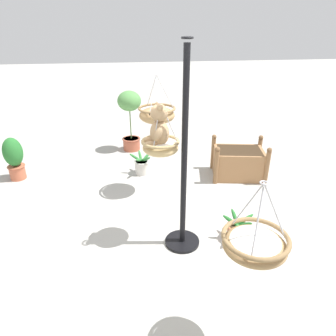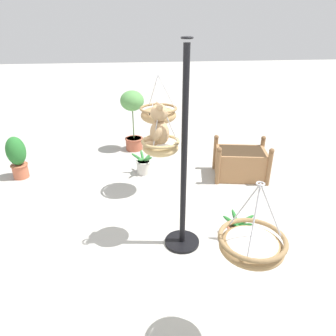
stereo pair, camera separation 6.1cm
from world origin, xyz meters
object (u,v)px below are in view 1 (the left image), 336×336
at_px(potted_plant_trailing_ivy, 14,158).
at_px(potted_plant_fern_front, 237,230).
at_px(potted_plant_tall_leafy, 130,114).
at_px(wooden_planter_box, 238,162).
at_px(hanging_basket_with_teddy, 161,146).
at_px(hanging_basket_right_low, 157,114).
at_px(teddy_bear, 158,128).
at_px(hanging_basket_left_high, 255,244).
at_px(potted_plant_flowering_red, 142,165).
at_px(display_pole_central, 183,191).

bearing_deg(potted_plant_trailing_ivy, potted_plant_fern_front, -123.78).
bearing_deg(potted_plant_tall_leafy, wooden_planter_box, -129.97).
distance_m(hanging_basket_with_teddy, hanging_basket_right_low, 1.23).
relative_size(hanging_basket_with_teddy, potted_plant_fern_front, 1.41).
height_order(hanging_basket_with_teddy, hanging_basket_right_low, hanging_basket_right_low).
xyz_separation_m(potted_plant_tall_leafy, potted_plant_trailing_ivy, (-1.12, 2.10, -0.40)).
bearing_deg(teddy_bear, potted_plant_trailing_ivy, 48.88).
bearing_deg(hanging_basket_right_low, potted_plant_tall_leafy, 10.81).
xyz_separation_m(hanging_basket_left_high, potted_plant_tall_leafy, (4.73, 0.79, -0.28)).
height_order(wooden_planter_box, potted_plant_flowering_red, wooden_planter_box).
relative_size(potted_plant_flowering_red, potted_plant_tall_leafy, 0.35).
bearing_deg(hanging_basket_right_low, hanging_basket_left_high, -171.45).
relative_size(display_pole_central, hanging_basket_left_high, 4.00).
bearing_deg(potted_plant_trailing_ivy, potted_plant_flowering_red, -92.90).
height_order(hanging_basket_with_teddy, wooden_planter_box, hanging_basket_with_teddy).
xyz_separation_m(hanging_basket_with_teddy, teddy_bear, (0.00, 0.02, 0.22)).
height_order(display_pole_central, teddy_bear, display_pole_central).
bearing_deg(potted_plant_flowering_red, hanging_basket_left_high, -169.52).
bearing_deg(teddy_bear, potted_plant_fern_front, -100.45).
relative_size(hanging_basket_right_low, potted_plant_trailing_ivy, 0.91).
relative_size(hanging_basket_with_teddy, potted_plant_trailing_ivy, 0.78).
bearing_deg(potted_plant_tall_leafy, hanging_basket_with_teddy, -175.03).
relative_size(teddy_bear, potted_plant_tall_leafy, 0.39).
bearing_deg(hanging_basket_with_teddy, wooden_planter_box, -45.36).
height_order(hanging_basket_left_high, potted_plant_fern_front, hanging_basket_left_high).
bearing_deg(display_pole_central, hanging_basket_left_high, -169.34).
bearing_deg(potted_plant_trailing_ivy, potted_plant_tall_leafy, -61.82).
distance_m(hanging_basket_with_teddy, potted_plant_tall_leafy, 3.23).
xyz_separation_m(display_pole_central, wooden_planter_box, (1.74, -1.36, -0.49)).
relative_size(wooden_planter_box, potted_plant_trailing_ivy, 1.34).
relative_size(display_pole_central, hanging_basket_with_teddy, 3.99).
relative_size(teddy_bear, wooden_planter_box, 0.48).
relative_size(hanging_basket_left_high, wooden_planter_box, 0.58).
relative_size(display_pole_central, potted_plant_tall_leafy, 1.88).
xyz_separation_m(potted_plant_flowering_red, potted_plant_tall_leafy, (1.24, 0.14, 0.64)).
bearing_deg(potted_plant_fern_front, potted_plant_tall_leafy, 20.30).
bearing_deg(display_pole_central, potted_plant_trailing_ivy, 50.00).
height_order(teddy_bear, potted_plant_trailing_ivy, teddy_bear).
bearing_deg(wooden_planter_box, potted_plant_trailing_ivy, 83.43).
height_order(display_pole_central, hanging_basket_with_teddy, display_pole_central).
height_order(teddy_bear, potted_plant_flowering_red, teddy_bear).
distance_m(wooden_planter_box, potted_plant_fern_front, 1.89).
bearing_deg(potted_plant_tall_leafy, potted_plant_trailing_ivy, 118.18).
height_order(potted_plant_fern_front, potted_plant_trailing_ivy, potted_plant_trailing_ivy).
height_order(hanging_basket_with_teddy, potted_plant_flowering_red, hanging_basket_with_teddy).
distance_m(teddy_bear, hanging_basket_right_low, 1.25).
bearing_deg(potted_plant_fern_front, display_pole_central, 87.38).
bearing_deg(hanging_basket_with_teddy, potted_plant_fern_front, -100.70).
distance_m(display_pole_central, potted_plant_trailing_ivy, 3.45).
bearing_deg(teddy_bear, hanging_basket_right_low, -5.55).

